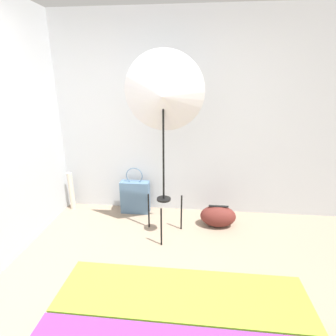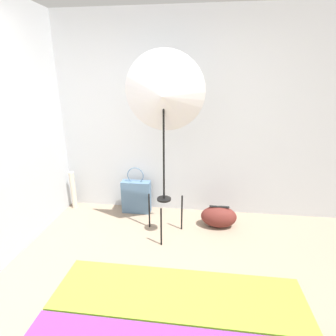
{
  "view_description": "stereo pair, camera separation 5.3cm",
  "coord_description": "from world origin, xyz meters",
  "px_view_note": "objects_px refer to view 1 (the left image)",
  "views": [
    {
      "loc": [
        0.39,
        -1.36,
        1.8
      ],
      "look_at": [
        0.11,
        1.23,
        0.9
      ],
      "focal_mm": 28.0,
      "sensor_mm": 36.0,
      "label": 1
    },
    {
      "loc": [
        0.44,
        -1.35,
        1.8
      ],
      "look_at": [
        0.11,
        1.23,
        0.9
      ],
      "focal_mm": 28.0,
      "sensor_mm": 36.0,
      "label": 2
    }
  ],
  "objects_px": {
    "photo_umbrella": "(163,96)",
    "duffel_bag": "(218,216)",
    "tote_bag": "(135,197)",
    "paper_roll": "(71,191)"
  },
  "relations": [
    {
      "from": "photo_umbrella",
      "to": "duffel_bag",
      "type": "height_order",
      "value": "photo_umbrella"
    },
    {
      "from": "photo_umbrella",
      "to": "tote_bag",
      "type": "relative_size",
      "value": 3.14
    },
    {
      "from": "tote_bag",
      "to": "duffel_bag",
      "type": "bearing_deg",
      "value": -12.54
    },
    {
      "from": "photo_umbrella",
      "to": "duffel_bag",
      "type": "relative_size",
      "value": 4.66
    },
    {
      "from": "photo_umbrella",
      "to": "duffel_bag",
      "type": "distance_m",
      "value": 1.65
    },
    {
      "from": "tote_bag",
      "to": "duffel_bag",
      "type": "distance_m",
      "value": 1.16
    },
    {
      "from": "duffel_bag",
      "to": "paper_roll",
      "type": "xyz_separation_m",
      "value": [
        -2.05,
        0.26,
        0.14
      ]
    },
    {
      "from": "duffel_bag",
      "to": "paper_roll",
      "type": "relative_size",
      "value": 0.81
    },
    {
      "from": "tote_bag",
      "to": "duffel_bag",
      "type": "height_order",
      "value": "tote_bag"
    },
    {
      "from": "tote_bag",
      "to": "paper_roll",
      "type": "bearing_deg",
      "value": 179.43
    }
  ]
}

